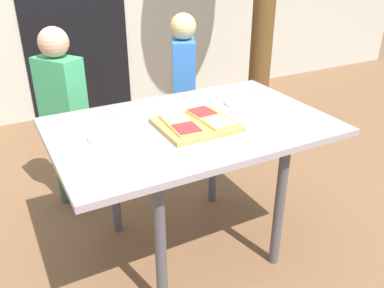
% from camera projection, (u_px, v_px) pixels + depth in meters
% --- Properties ---
extents(ground_plane, '(16.00, 16.00, 0.00)m').
position_uv_depth(ground_plane, '(192.00, 244.00, 2.14)').
color(ground_plane, brown).
extents(dining_table, '(1.24, 0.80, 0.69)m').
position_uv_depth(dining_table, '(192.00, 138.00, 1.86)').
color(dining_table, '#9E9094').
rests_on(dining_table, ground).
extents(cutting_board, '(0.33, 0.30, 0.02)m').
position_uv_depth(cutting_board, '(197.00, 124.00, 1.80)').
color(cutting_board, gold).
rests_on(cutting_board, dining_table).
extents(pizza_slice_far_right, '(0.12, 0.13, 0.01)m').
position_uv_depth(pizza_slice_far_right, '(202.00, 113.00, 1.87)').
color(pizza_slice_far_right, '#E0B558').
rests_on(pizza_slice_far_right, cutting_board).
extents(pizza_slice_far_left, '(0.12, 0.13, 0.01)m').
position_uv_depth(pizza_slice_far_left, '(175.00, 119.00, 1.81)').
color(pizza_slice_far_left, '#E0B558').
rests_on(pizza_slice_far_left, cutting_board).
extents(pizza_slice_near_left, '(0.12, 0.13, 0.01)m').
position_uv_depth(pizza_slice_near_left, '(187.00, 129.00, 1.71)').
color(pizza_slice_near_left, '#E0B558').
rests_on(pizza_slice_near_left, cutting_board).
extents(pizza_slice_near_right, '(0.12, 0.13, 0.01)m').
position_uv_depth(pizza_slice_near_right, '(219.00, 123.00, 1.77)').
color(pizza_slice_near_right, '#E0B558').
rests_on(pizza_slice_near_right, cutting_board).
extents(plate_white_left, '(0.19, 0.19, 0.01)m').
position_uv_depth(plate_white_left, '(110.00, 137.00, 1.69)').
color(plate_white_left, white).
rests_on(plate_white_left, dining_table).
extents(plate_white_right, '(0.19, 0.19, 0.01)m').
position_uv_depth(plate_white_right, '(243.00, 103.00, 2.05)').
color(plate_white_right, white).
rests_on(plate_white_right, dining_table).
extents(child_left, '(0.25, 0.28, 1.05)m').
position_uv_depth(child_left, '(64.00, 112.00, 2.21)').
color(child_left, '#344E40').
rests_on(child_left, ground).
extents(child_right, '(0.23, 0.28, 1.04)m').
position_uv_depth(child_right, '(184.00, 84.00, 2.66)').
color(child_right, navy).
rests_on(child_right, ground).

